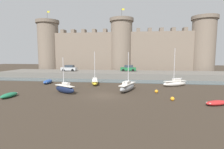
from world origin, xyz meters
The scene contains 15 objects.
ground_plane centered at (0.00, 0.00, 0.00)m, with size 160.00×160.00×0.00m, color #382D23.
water_channel centered at (0.00, 13.71, 0.05)m, with size 80.00×4.50×0.10m, color #47565B.
quay_road centered at (0.00, 20.96, 0.71)m, with size 60.61×10.00×1.41m, color #666059.
castle centered at (0.00, 31.63, 7.66)m, with size 56.02×7.42×19.94m.
sailboat_near_channel_right centered at (3.12, 3.55, 0.68)m, with size 2.93×5.62×6.12m.
sailboat_midflat_centre centered at (-3.37, 8.81, 0.56)m, with size 2.20×4.86×6.34m.
sailboat_near_channel_left centered at (-6.12, 0.81, 0.69)m, with size 4.04×2.87×5.34m.
rowboat_foreground_left centered at (13.52, -3.02, 0.30)m, with size 3.01×2.09×0.56m.
rowboat_midflat_left centered at (-13.05, 8.94, 0.40)m, with size 1.58×3.52×0.77m.
rowboat_midflat_right centered at (-12.54, -2.67, 0.33)m, with size 1.27×2.94×0.62m.
sailboat_foreground_centre centered at (11.55, 8.96, 0.60)m, with size 4.93×3.31×6.91m.
mooring_buoy_mid_mud centered at (7.51, 2.71, 0.25)m, with size 0.50×0.50×0.50m, color orange.
mooring_buoy_near_shore centered at (8.96, -1.63, 0.25)m, with size 0.51×0.51×0.51m, color orange.
car_quay_centre_east centered at (-13.27, 21.20, 2.19)m, with size 4.12×1.91×1.62m.
car_quay_centre_west centered at (2.56, 23.02, 2.19)m, with size 4.12×1.91×1.62m.
Camera 1 is at (4.20, -23.75, 5.69)m, focal length 28.00 mm.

